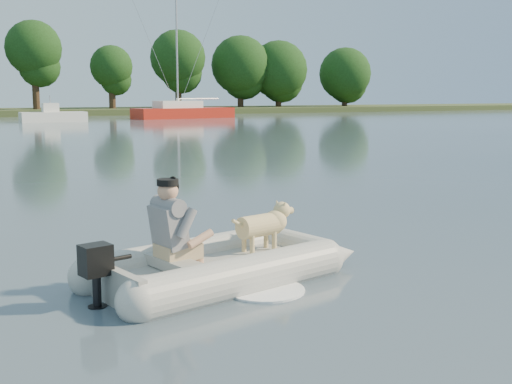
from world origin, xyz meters
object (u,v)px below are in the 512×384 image
dinghy (221,231)px  dog (259,230)px  sailboat (183,112)px  motorboat (53,109)px  man (170,223)px

dinghy → dog: size_ratio=5.14×
sailboat → dinghy: bearing=-118.5°
motorboat → sailboat: 11.88m
motorboat → man: bearing=-98.9°
dinghy → sailboat: size_ratio=0.38×
dinghy → motorboat: 44.53m
dog → sailboat: bearing=57.8°
man → dinghy: bearing=-4.2°
dinghy → sailboat: sailboat is taller
man → dog: bearing=0.0°
dinghy → man: (-0.68, -0.13, 0.18)m
dinghy → motorboat: bearing=70.0°
dinghy → man: size_ratio=4.45×
dog → motorboat: bearing=70.8°
dinghy → man: 0.72m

